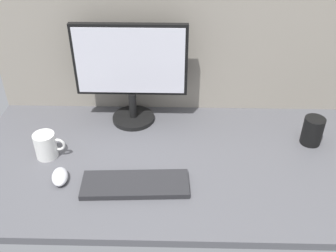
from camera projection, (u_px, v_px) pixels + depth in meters
The scene contains 7 objects.
ground_plane at pixel (209, 160), 148.77cm from camera, with size 180.00×80.00×3.00cm, color #515156.
cubicle_wall_back at pixel (208, 39), 160.39cm from camera, with size 180.00×5.00×63.81cm.
monitor at pixel (131, 69), 155.39cm from camera, with size 45.70×18.00×42.85cm.
keyboard at pixel (135, 184), 133.92cm from camera, with size 37.00×13.00×2.00cm, color #262628.
mouse at pixel (60, 177), 136.14cm from camera, with size 5.60×9.60×3.40cm, color silver.
mug_black_travel at pixel (313, 131), 151.95cm from camera, with size 8.01×8.01×11.44cm.
mug_ceramic_white at pixel (46, 145), 145.31cm from camera, with size 11.61×8.09×10.08cm.
Camera 1 is at (-12.90, -114.93, 94.25)cm, focal length 41.39 mm.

